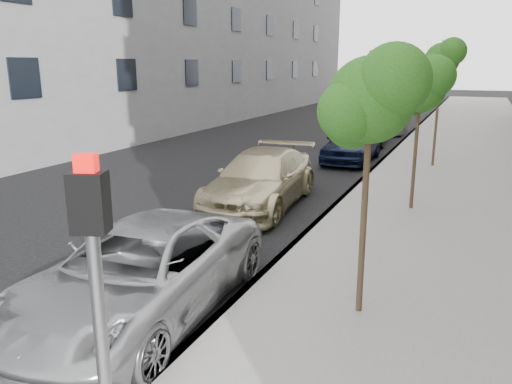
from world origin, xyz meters
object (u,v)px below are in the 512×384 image
Objects in this scene: minivan at (140,272)px; sedan_black at (371,132)px; tree_mid at (422,87)px; suv at (261,179)px; tree_near at (372,100)px; sedan_rear at (387,120)px; signal_pole at (100,326)px; sedan_blue at (352,143)px; tree_far at (443,60)px.

sedan_black is (-0.15, 19.51, -0.09)m from minivan.
suv is (-4.12, -1.05, -2.63)m from tree_mid.
sedan_rear is (-3.56, 23.31, -2.79)m from tree_near.
tree_mid reaches higher than signal_pole.
tree_near reaches higher than sedan_rear.
sedan_blue is at bearing 76.97° from signal_pole.
tree_mid is 11.53m from signal_pole.
tree_far is 0.88× the size of suv.
signal_pole is at bearing -90.27° from sedan_black.
tree_mid is 0.85× the size of tree_far.
signal_pole is at bearing -76.59° from suv.
sedan_blue reaches higher than minivan.
tree_mid reaches higher than minivan.
tree_mid is at bearing -84.83° from sedan_rear.
signal_pole is 0.61× the size of minivan.
tree_far is at bearing -62.81° from sedan_black.
sedan_blue is (-2.44, 18.20, -1.41)m from signal_pole.
tree_far is 15.09m from minivan.
sedan_rear is at bearing 109.08° from tree_far.
sedan_black is at bearing 83.25° from suv.
signal_pole is 28.40m from sedan_rear.
minivan is 1.07× the size of sedan_rear.
suv reaches higher than minivan.
tree_mid is 17.39m from sedan_rear.
minivan is at bearing -90.56° from sedan_blue.
sedan_blue is at bearing 80.33° from suv.
sedan_blue is (-3.33, 6.77, -2.64)m from tree_mid.
tree_far is 4.74m from sedan_blue.
tree_mid is 1.03× the size of sedan_black.
tree_mid reaches higher than suv.
tree_far is at bearing -5.23° from sedan_blue.
tree_mid reaches higher than sedan_blue.
signal_pole is at bearing -100.24° from tree_near.
signal_pole is 0.66× the size of sedan_rear.
tree_far is at bearing 90.00° from tree_near.
tree_near is 1.26× the size of signal_pole.
tree_far reaches higher than minivan.
tree_far reaches higher than signal_pole.
tree_mid is at bearing 10.37° from suv.
tree_near is 0.87× the size of tree_far.
signal_pole is at bearing -59.14° from minivan.
tree_far is 0.96× the size of sedan_rear.
signal_pole reaches higher than suv.
tree_far reaches higher than sedan_black.
minivan is at bearing -113.04° from tree_mid.
tree_near reaches higher than signal_pole.
sedan_rear is (-0.24, 24.63, -0.02)m from minivan.
tree_mid is at bearing 90.00° from tree_near.
sedan_black is 0.80× the size of sedan_rear.
minivan is (-3.33, -1.32, -2.77)m from tree_near.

